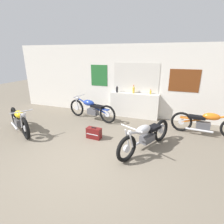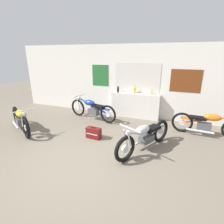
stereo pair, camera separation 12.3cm
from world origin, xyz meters
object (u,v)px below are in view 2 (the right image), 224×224
at_px(bottle_left_center, 135,90).
at_px(hard_case_darkred, 94,133).
at_px(bottle_leftmost, 118,89).
at_px(bottle_center, 152,92).
at_px(motorcycle_silver, 145,136).
at_px(motorcycle_orange, 207,123).
at_px(motorcycle_yellow, 20,119).
at_px(motorcycle_blue, 92,109).

xyz_separation_m(bottle_left_center, hard_case_darkred, (-0.66, -2.26, -0.95)).
relative_size(bottle_leftmost, bottle_center, 1.46).
height_order(motorcycle_silver, motorcycle_orange, motorcycle_orange).
distance_m(bottle_leftmost, motorcycle_orange, 3.35).
height_order(bottle_leftmost, bottle_center, bottle_leftmost).
distance_m(bottle_leftmost, motorcycle_yellow, 3.64).
relative_size(bottle_leftmost, motorcycle_yellow, 0.16).
bearing_deg(bottle_leftmost, motorcycle_silver, -56.36).
bearing_deg(motorcycle_blue, hard_case_darkred, -61.50).
height_order(bottle_center, motorcycle_silver, bottle_center).
height_order(motorcycle_blue, motorcycle_orange, motorcycle_blue).
bearing_deg(motorcycle_yellow, bottle_center, 35.27).
bearing_deg(hard_case_darkred, bottle_center, 60.19).
bearing_deg(motorcycle_yellow, motorcycle_blue, 47.29).
bearing_deg(motorcycle_yellow, motorcycle_silver, 3.33).
height_order(bottle_leftmost, motorcycle_orange, bottle_leftmost).
height_order(bottle_center, motorcycle_orange, bottle_center).
relative_size(bottle_left_center, motorcycle_yellow, 0.18).
relative_size(bottle_center, motorcycle_yellow, 0.11).
xyz_separation_m(bottle_leftmost, motorcycle_silver, (1.57, -2.35, -0.70)).
bearing_deg(motorcycle_yellow, bottle_left_center, 40.23).
distance_m(bottle_left_center, motorcycle_orange, 2.76).
bearing_deg(hard_case_darkred, motorcycle_silver, -5.54).
relative_size(motorcycle_blue, motorcycle_silver, 1.10).
distance_m(motorcycle_silver, motorcycle_orange, 2.23).
bearing_deg(bottle_center, motorcycle_blue, -158.00).
bearing_deg(bottle_leftmost, bottle_center, 3.71).
bearing_deg(bottle_left_center, motorcycle_silver, -69.34).
xyz_separation_m(bottle_center, motorcycle_orange, (1.87, -0.90, -0.65)).
xyz_separation_m(bottle_left_center, motorcycle_silver, (0.91, -2.41, -0.71)).
height_order(bottle_left_center, motorcycle_yellow, bottle_left_center).
relative_size(bottle_leftmost, motorcycle_orange, 0.14).
distance_m(motorcycle_silver, hard_case_darkred, 1.59).
xyz_separation_m(bottle_center, motorcycle_yellow, (-3.78, -2.67, -0.65)).
height_order(bottle_leftmost, motorcycle_silver, bottle_leftmost).
height_order(bottle_center, hard_case_darkred, bottle_center).
xyz_separation_m(bottle_left_center, motorcycle_yellow, (-3.13, -2.65, -0.71)).
height_order(motorcycle_blue, motorcycle_silver, motorcycle_blue).
distance_m(bottle_left_center, motorcycle_blue, 1.79).
bearing_deg(bottle_leftmost, bottle_left_center, 5.07).
bearing_deg(motorcycle_yellow, hard_case_darkred, 8.92).
bearing_deg(bottle_left_center, bottle_center, 2.33).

